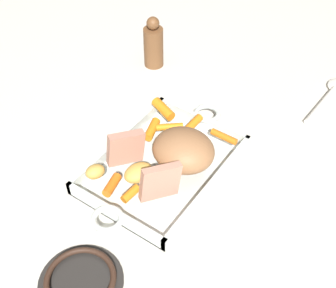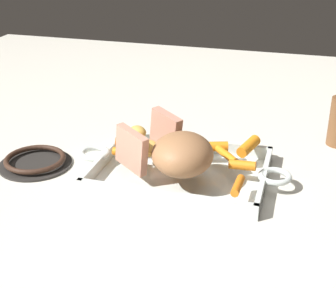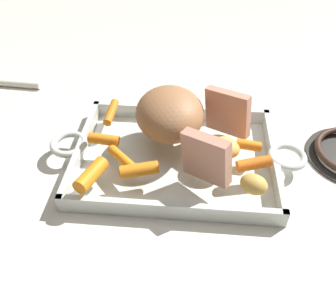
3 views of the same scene
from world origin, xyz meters
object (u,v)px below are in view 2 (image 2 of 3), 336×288
object	(u,v)px
baby_carrot_northeast	(249,146)
baby_carrot_short	(226,155)
roasting_dish	(181,172)
potato_halved	(138,132)
baby_carrot_long	(238,186)
pork_roast	(183,154)
baby_carrot_southeast	(213,146)
roast_slice_thick	(166,130)
baby_carrot_center_right	(128,143)
potato_golden_large	(147,148)
stove_burner_rear	(35,161)
baby_carrot_northwest	(123,152)
roast_slice_outer	(132,150)
baby_carrot_southwest	(243,164)

from	to	relation	value
baby_carrot_northeast	baby_carrot_short	distance (m)	0.06
roasting_dish	baby_carrot_northeast	size ratio (longest dim) A/B	6.83
potato_halved	baby_carrot_long	bearing A→B (deg)	-33.65
pork_roast	baby_carrot_northeast	world-z (taller)	pork_roast
baby_carrot_southeast	roast_slice_thick	bearing A→B (deg)	-176.50
baby_carrot_northeast	baby_carrot_center_right	bearing A→B (deg)	-169.29
baby_carrot_center_right	potato_halved	world-z (taller)	potato_halved
baby_carrot_northeast	baby_carrot_long	distance (m)	0.16
potato_golden_large	stove_burner_rear	xyz separation A→B (m)	(-0.23, -0.05, -0.04)
pork_roast	potato_halved	size ratio (longest dim) A/B	3.20
baby_carrot_long	baby_carrot_short	bearing A→B (deg)	109.44
pork_roast	baby_carrot_southeast	bearing A→B (deg)	70.65
baby_carrot_southeast	baby_carrot_northwest	bearing A→B (deg)	-157.10
roast_slice_outer	baby_carrot_center_right	distance (m)	0.10
roast_slice_outer	baby_carrot_short	xyz separation A→B (m)	(0.17, 0.09, -0.03)
baby_carrot_center_right	potato_halved	distance (m)	0.05
baby_carrot_northeast	baby_carrot_long	xyz separation A→B (m)	(0.00, -0.16, -0.00)
roast_slice_outer	stove_burner_rear	distance (m)	0.23
baby_carrot_northwest	potato_golden_large	distance (m)	0.05
roast_slice_outer	potato_golden_large	size ratio (longest dim) A/B	1.27
baby_carrot_long	potato_halved	bearing A→B (deg)	146.35
roasting_dish	potato_golden_large	bearing A→B (deg)	172.61
pork_roast	potato_halved	distance (m)	0.19
baby_carrot_long	baby_carrot_southeast	size ratio (longest dim) A/B	1.05
roasting_dish	baby_carrot_southwest	world-z (taller)	baby_carrot_southwest
roast_slice_outer	baby_carrot_center_right	xyz separation A→B (m)	(-0.04, 0.09, -0.03)
pork_roast	baby_carrot_center_right	size ratio (longest dim) A/B	2.45
baby_carrot_northwest	pork_roast	bearing A→B (deg)	-14.96
pork_roast	potato_golden_large	size ratio (longest dim) A/B	2.10
baby_carrot_northeast	baby_carrot_southwest	size ratio (longest dim) A/B	1.24
baby_carrot_center_right	baby_carrot_southeast	world-z (taller)	same
baby_carrot_center_right	baby_carrot_southwest	world-z (taller)	baby_carrot_center_right
baby_carrot_short	potato_halved	distance (m)	0.21
baby_carrot_northwest	potato_halved	bearing A→B (deg)	89.32
roasting_dish	baby_carrot_short	bearing A→B (deg)	25.85
baby_carrot_long	potato_golden_large	bearing A→B (deg)	156.17
roast_slice_thick	baby_carrot_southeast	size ratio (longest dim) A/B	1.27
stove_burner_rear	pork_roast	bearing A→B (deg)	-1.12
baby_carrot_center_right	stove_burner_rear	xyz separation A→B (m)	(-0.18, -0.07, -0.03)
roasting_dish	roast_slice_thick	xyz separation A→B (m)	(-0.05, 0.06, 0.06)
baby_carrot_southwest	baby_carrot_center_right	bearing A→B (deg)	172.46
baby_carrot_long	roast_slice_outer	bearing A→B (deg)	173.09
baby_carrot_southwest	potato_golden_large	distance (m)	0.20
baby_carrot_northwest	stove_burner_rear	bearing A→B (deg)	-170.85
stove_burner_rear	roast_slice_thick	bearing A→B (deg)	20.61
roast_slice_thick	baby_carrot_long	bearing A→B (deg)	-38.46
roasting_dish	baby_carrot_short	distance (m)	0.10
baby_carrot_center_right	baby_carrot_southwest	size ratio (longest dim) A/B	1.04
baby_carrot_short	stove_burner_rear	distance (m)	0.40
roasting_dish	baby_carrot_northwest	xyz separation A→B (m)	(-0.12, -0.01, 0.03)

